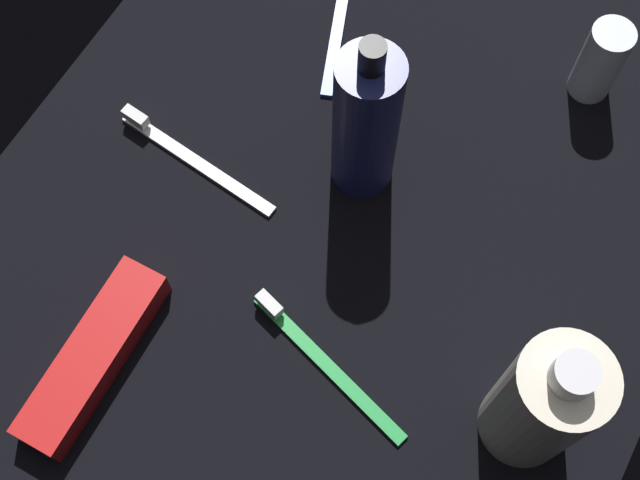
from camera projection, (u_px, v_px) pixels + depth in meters
ground_plane at (320, 255)px, 82.15cm from camera, size 84.00×64.00×1.20cm
lotion_bottle at (366, 123)px, 76.50cm from camera, size 5.89×5.89×20.45cm
bodywash_bottle at (543, 403)px, 67.81cm from camera, size 7.39×7.39×18.41cm
deodorant_stick at (600, 61)px, 84.38cm from camera, size 4.15×4.15×8.94cm
toothbrush_green at (320, 357)px, 77.15cm from camera, size 6.24×17.60×2.10cm
toothbrush_white at (188, 155)px, 84.82cm from camera, size 3.16×18.02×2.10cm
toothbrush_blue at (340, 11)px, 91.32cm from camera, size 17.25×7.53×2.10cm
toothpaste_box_red at (94, 357)px, 76.15cm from camera, size 17.68×4.74×3.20cm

